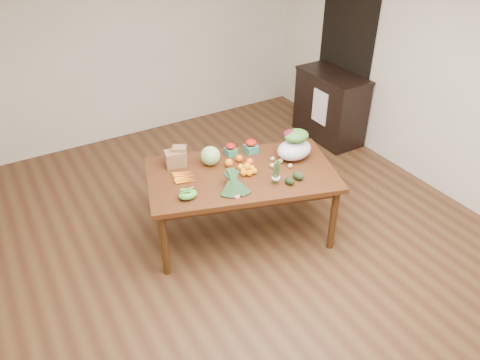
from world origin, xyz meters
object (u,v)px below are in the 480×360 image
paper_bag (175,157)px  cabbage (210,156)px  mandarin_cluster (247,168)px  kale_bunch (235,184)px  salad_bag (295,146)px  asparagus_bundle (276,172)px  cabinet (330,106)px  dining_table (242,204)px

paper_bag → cabbage: (0.31, -0.16, 0.00)m
paper_bag → mandarin_cluster: paper_bag is taller
kale_bunch → salad_bag: bearing=32.1°
paper_bag → asparagus_bundle: bearing=-49.2°
paper_bag → salad_bag: (1.09, -0.49, 0.05)m
cabinet → mandarin_cluster: cabinet is taller
cabinet → kale_bunch: cabinet is taller
cabbage → mandarin_cluster: bearing=-54.3°
mandarin_cluster → kale_bunch: bearing=-139.6°
asparagus_bundle → mandarin_cluster: bearing=132.2°
dining_table → cabinet: (2.15, 1.23, 0.10)m
dining_table → paper_bag: size_ratio=6.79×
mandarin_cluster → salad_bag: size_ratio=0.49×
dining_table → salad_bag: 0.79m
dining_table → cabinet: bearing=47.2°
cabbage → kale_bunch: bearing=-93.4°
cabinet → paper_bag: cabinet is taller
asparagus_bundle → cabbage: bearing=138.2°
cabbage → salad_bag: 0.85m
cabinet → dining_table: bearing=-150.3°
dining_table → salad_bag: salad_bag is taller
cabbage → mandarin_cluster: size_ratio=1.08×
kale_bunch → salad_bag: 0.84m
cabinet → paper_bag: bearing=-163.6°
paper_bag → kale_bunch: paper_bag is taller
cabbage → asparagus_bundle: size_ratio=0.78×
asparagus_bundle → dining_table: bearing=136.1°
dining_table → asparagus_bundle: bearing=-43.9°
paper_bag → mandarin_cluster: bearing=-41.8°
mandarin_cluster → asparagus_bundle: bearing=-65.3°
cabbage → salad_bag: bearing=-22.7°
salad_bag → kale_bunch: bearing=-165.4°
paper_bag → mandarin_cluster: (0.53, -0.48, -0.04)m
salad_bag → cabinet: bearing=39.0°
dining_table → cabbage: cabbage is taller
mandarin_cluster → kale_bunch: kale_bunch is taller
cabinet → salad_bag: bearing=-141.0°
cabbage → kale_bunch: size_ratio=0.49×
paper_bag → kale_bunch: size_ratio=0.66×
cabinet → mandarin_cluster: 2.48m
kale_bunch → mandarin_cluster: bearing=58.0°
paper_bag → mandarin_cluster: size_ratio=1.48×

